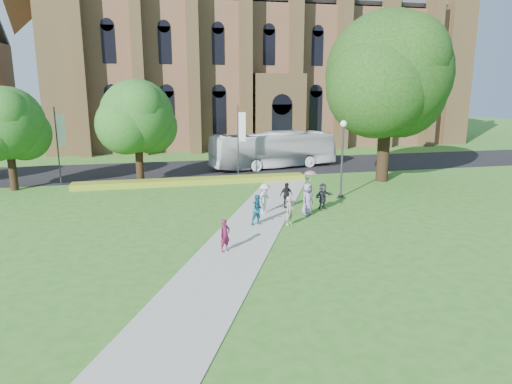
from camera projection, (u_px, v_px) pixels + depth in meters
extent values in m
plane|color=#2E6C20|center=(256.00, 233.00, 23.59)|extent=(160.00, 160.00, 0.00)
cube|color=black|center=(208.00, 168.00, 42.59)|extent=(160.00, 10.00, 0.02)
cube|color=#B2B2A8|center=(252.00, 227.00, 24.54)|extent=(15.58, 28.54, 0.04)
cube|color=gold|center=(193.00, 181.00, 35.64)|extent=(18.00, 1.40, 0.45)
cube|color=brown|center=(261.00, 79.00, 61.90)|extent=(52.00, 16.00, 17.00)
cube|color=#4C3B23|center=(57.00, 58.00, 49.41)|extent=(3.50, 3.50, 21.00)
cube|color=#4C3B23|center=(454.00, 64.00, 60.21)|extent=(3.50, 3.50, 21.00)
cube|color=#4C3B23|center=(279.00, 113.00, 54.24)|extent=(6.00, 2.50, 9.00)
cylinder|color=#38383D|center=(342.00, 163.00, 30.89)|extent=(0.14, 0.14, 4.80)
sphere|color=white|center=(344.00, 124.00, 30.31)|extent=(0.44, 0.44, 0.44)
cylinder|color=#38383D|center=(340.00, 196.00, 31.40)|extent=(0.36, 0.36, 0.15)
cylinder|color=#332114|center=(384.00, 140.00, 36.17)|extent=(0.96, 0.96, 6.60)
sphere|color=#16350E|center=(388.00, 74.00, 35.04)|extent=(9.60, 9.60, 9.60)
cylinder|color=#332114|center=(12.00, 164.00, 33.15)|extent=(0.56, 0.56, 3.85)
sphere|color=#195318|center=(7.00, 123.00, 32.49)|extent=(5.20, 5.20, 5.20)
cylinder|color=#332114|center=(139.00, 157.00, 35.58)|extent=(0.60, 0.60, 4.12)
sphere|color=#195318|center=(137.00, 116.00, 34.87)|extent=(5.60, 5.60, 5.60)
cylinder|color=#38383D|center=(238.00, 142.00, 37.80)|extent=(0.10, 0.10, 6.00)
cube|color=white|center=(242.00, 127.00, 37.61)|extent=(0.60, 0.02, 2.40)
cylinder|color=#38383D|center=(58.00, 146.00, 34.72)|extent=(0.10, 0.10, 6.00)
cube|color=white|center=(61.00, 130.00, 34.53)|extent=(0.60, 0.02, 2.40)
imported|color=silver|center=(274.00, 150.00, 42.61)|extent=(12.42, 5.14, 3.37)
imported|color=maroon|center=(225.00, 235.00, 20.68)|extent=(0.67, 0.60, 1.53)
imported|color=#175774|center=(258.00, 210.00, 24.71)|extent=(0.92, 0.77, 1.68)
imported|color=#B8B8B8|center=(265.00, 199.00, 27.00)|extent=(1.32, 1.24, 1.79)
imported|color=black|center=(286.00, 195.00, 28.31)|extent=(1.00, 0.64, 1.59)
imported|color=gray|center=(307.00, 199.00, 26.77)|extent=(1.09, 1.01, 1.87)
imported|color=#292A32|center=(323.00, 196.00, 27.93)|extent=(1.56, 1.13, 1.62)
imported|color=#A38C88|center=(290.00, 211.00, 24.71)|extent=(0.69, 0.65, 1.59)
imported|color=#C98EA8|center=(310.00, 178.00, 26.63)|extent=(0.89, 0.89, 0.63)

